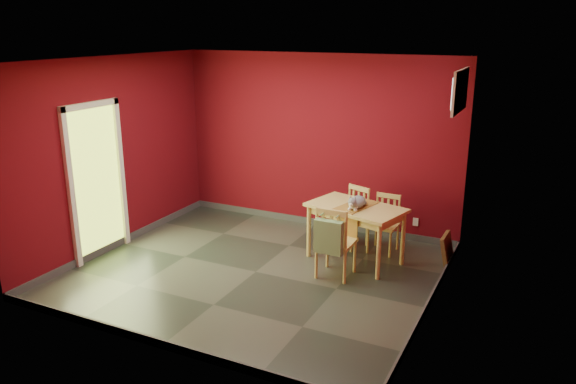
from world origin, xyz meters
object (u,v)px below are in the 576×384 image
at_px(chair_far_right, 385,223).
at_px(picture_frame, 447,250).
at_px(dining_table, 356,213).
at_px(tote_bag, 329,237).
at_px(cat, 357,200).
at_px(chair_far_left, 352,216).
at_px(chair_near, 335,241).

relative_size(chair_far_right, picture_frame, 1.92).
height_order(dining_table, chair_far_right, chair_far_right).
bearing_deg(picture_frame, tote_bag, -134.74).
bearing_deg(cat, chair_far_left, 107.92).
bearing_deg(picture_frame, chair_far_right, 173.17).
bearing_deg(dining_table, picture_frame, 19.05).
xyz_separation_m(dining_table, tote_bag, (-0.06, -0.83, -0.06)).
relative_size(tote_bag, picture_frame, 1.16).
height_order(chair_near, tote_bag, chair_near).
distance_m(chair_near, picture_frame, 1.60).
relative_size(chair_far_left, cat, 2.04).
xyz_separation_m(chair_far_left, chair_near, (0.17, -1.12, 0.04)).
bearing_deg(chair_near, cat, 81.08).
xyz_separation_m(dining_table, cat, (0.03, -0.05, 0.20)).
xyz_separation_m(chair_far_left, cat, (0.25, -0.57, 0.44)).
bearing_deg(picture_frame, chair_near, -140.51).
distance_m(dining_table, cat, 0.21).
xyz_separation_m(chair_far_right, chair_near, (-0.32, -1.11, 0.07)).
relative_size(dining_table, chair_far_right, 1.70).
height_order(chair_far_right, chair_near, chair_near).
relative_size(dining_table, chair_near, 1.46).
distance_m(dining_table, chair_far_right, 0.63).
distance_m(dining_table, picture_frame, 1.31).
xyz_separation_m(dining_table, picture_frame, (1.16, 0.40, -0.47)).
height_order(dining_table, chair_near, chair_near).
relative_size(dining_table, cat, 3.27).
height_order(chair_far_right, tote_bag, tote_bag).
relative_size(chair_near, cat, 2.23).
height_order(chair_far_left, tote_bag, tote_bag).
height_order(chair_far_right, picture_frame, chair_far_right).
bearing_deg(chair_far_left, picture_frame, -4.80).
relative_size(dining_table, picture_frame, 3.28).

